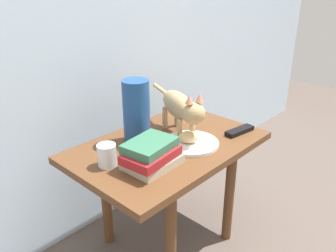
% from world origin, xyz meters
% --- Properties ---
extents(ground_plane, '(6.00, 6.00, 0.00)m').
position_xyz_m(ground_plane, '(0.00, 0.00, 0.00)').
color(ground_plane, brown).
extents(side_table, '(0.80, 0.52, 0.51)m').
position_xyz_m(side_table, '(0.00, 0.00, 0.43)').
color(side_table, brown).
rests_on(side_table, ground).
extents(plate, '(0.23, 0.23, 0.01)m').
position_xyz_m(plate, '(0.06, -0.08, 0.51)').
color(plate, white).
rests_on(plate, side_table).
extents(bread_roll, '(0.10, 0.10, 0.05)m').
position_xyz_m(bread_roll, '(0.04, -0.07, 0.54)').
color(bread_roll, '#E0BC7A').
rests_on(bread_roll, plate).
extents(cat, '(0.23, 0.44, 0.23)m').
position_xyz_m(cat, '(0.09, 0.01, 0.64)').
color(cat, tan).
rests_on(cat, side_table).
extents(book_stack, '(0.22, 0.17, 0.10)m').
position_xyz_m(book_stack, '(-0.18, -0.08, 0.55)').
color(book_stack, '#BCB299').
rests_on(book_stack, side_table).
extents(green_vase, '(0.11, 0.11, 0.27)m').
position_xyz_m(green_vase, '(-0.07, 0.11, 0.64)').
color(green_vase, navy).
rests_on(green_vase, side_table).
extents(candle_jar, '(0.07, 0.07, 0.08)m').
position_xyz_m(candle_jar, '(-0.28, 0.04, 0.54)').
color(candle_jar, silver).
rests_on(candle_jar, side_table).
extents(tv_remote, '(0.15, 0.06, 0.02)m').
position_xyz_m(tv_remote, '(0.30, -0.16, 0.52)').
color(tv_remote, black).
rests_on(tv_remote, side_table).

